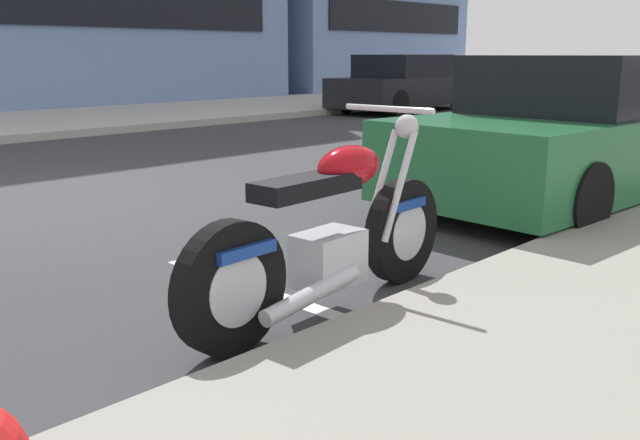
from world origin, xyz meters
name	(u,v)px	position (x,y,z in m)	size (l,w,h in m)	color
ground_plane	(4,202)	(0.00, 0.00, 0.00)	(260.00, 260.00, 0.00)	#333335
sidewalk_far_curb	(322,102)	(12.00, 7.11, 0.07)	(120.00, 5.00, 0.14)	#ADA89E
parking_stall_stripe	(281,297)	(0.00, -4.01, 0.00)	(0.12, 2.20, 0.01)	silver
parked_motorcycle	(331,237)	(0.05, -4.38, 0.44)	(2.14, 0.62, 1.13)	black
parked_car_second_in_row	(580,133)	(4.13, -3.98, 0.66)	(4.49, 2.03, 1.42)	#236638
car_opposite_curb	(404,85)	(11.76, 4.01, 0.66)	(4.52, 2.06, 1.41)	black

